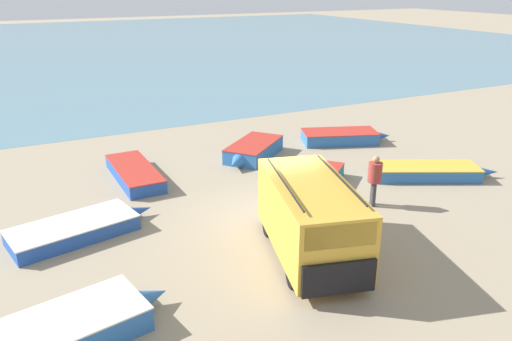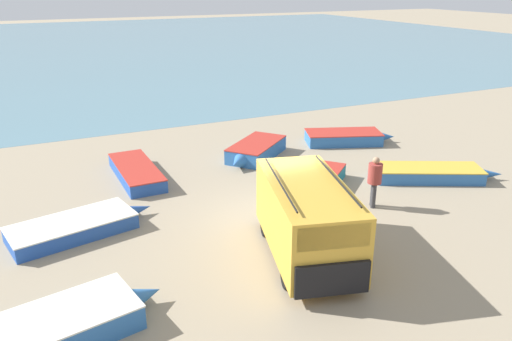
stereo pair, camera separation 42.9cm
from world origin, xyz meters
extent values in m
plane|color=gray|center=(0.00, 0.00, 0.00)|extent=(200.00, 200.00, 0.00)
cube|color=slate|center=(0.00, 52.00, 0.00)|extent=(120.00, 80.00, 0.01)
cube|color=gold|center=(-0.47, -2.56, 1.24)|extent=(3.15, 4.97, 1.92)
cube|color=black|center=(-1.08, -4.84, 0.71)|extent=(1.82, 0.58, 0.87)
cube|color=#1E232D|center=(-1.06, -4.76, 1.82)|extent=(1.73, 0.52, 0.62)
cylinder|color=black|center=(0.00, -4.17, 0.34)|extent=(0.39, 0.71, 0.68)
cylinder|color=black|center=(-1.69, -3.71, 0.34)|extent=(0.39, 0.71, 0.68)
cylinder|color=black|center=(0.75, -1.42, 0.34)|extent=(0.39, 0.71, 0.68)
cylinder|color=black|center=(-0.95, -0.96, 0.34)|extent=(0.39, 0.71, 0.68)
cylinder|color=black|center=(0.29, -2.77, 2.32)|extent=(1.03, 3.66, 0.05)
cylinder|color=black|center=(-1.23, -2.36, 2.32)|extent=(1.03, 3.66, 0.05)
cube|color=#234CA3|center=(-6.34, 1.59, 0.23)|extent=(3.94, 2.39, 0.45)
cone|color=#234CA3|center=(-4.15, 2.07, 0.23)|extent=(0.88, 0.59, 0.43)
cube|color=silver|center=(-6.34, 1.59, 0.39)|extent=(0.52, 1.52, 0.05)
cube|color=silver|center=(-6.34, 1.59, 0.47)|extent=(3.98, 2.42, 0.04)
cube|color=#1E757F|center=(2.54, 1.65, 0.25)|extent=(3.21, 3.07, 0.51)
cone|color=#1E757F|center=(3.92, 2.86, 0.25)|extent=(0.82, 0.80, 0.48)
cube|color=#B22D23|center=(2.54, 1.65, 0.44)|extent=(1.02, 1.13, 0.05)
cube|color=#B22D23|center=(2.54, 1.65, 0.53)|extent=(3.24, 3.10, 0.04)
cube|color=#234CA3|center=(-3.49, 5.49, 0.24)|extent=(1.46, 4.01, 0.48)
cone|color=#234CA3|center=(-3.54, 7.92, 0.24)|extent=(0.47, 0.89, 0.46)
cube|color=#B22D23|center=(-3.49, 5.49, 0.42)|extent=(1.28, 0.22, 0.05)
cube|color=#B22D23|center=(-3.49, 5.49, 0.50)|extent=(1.48, 4.05, 0.04)
cube|color=#2D66AD|center=(6.90, 0.46, 0.24)|extent=(4.27, 3.06, 0.48)
cone|color=#2D66AD|center=(9.12, -0.64, 0.24)|extent=(1.00, 0.80, 0.46)
cube|color=gold|center=(6.90, 0.46, 0.41)|extent=(0.75, 1.25, 0.05)
cube|color=gold|center=(6.90, 0.46, 0.50)|extent=(4.31, 3.09, 0.04)
cube|color=#2D66AD|center=(1.94, 5.80, 0.31)|extent=(3.40, 3.20, 0.63)
cone|color=#2D66AD|center=(0.47, 4.59, 0.31)|extent=(0.91, 0.90, 0.60)
cube|color=#B22D23|center=(1.94, 5.80, 0.56)|extent=(1.08, 1.24, 0.05)
cube|color=#B22D23|center=(1.94, 5.80, 0.65)|extent=(3.44, 3.23, 0.04)
cube|color=#2D66AD|center=(-7.19, -3.33, 0.29)|extent=(3.69, 2.31, 0.58)
cone|color=#2D66AD|center=(-5.14, -2.92, 0.29)|extent=(0.85, 0.68, 0.55)
cube|color=silver|center=(-7.19, -3.33, 0.51)|extent=(0.50, 1.55, 0.05)
cube|color=silver|center=(-7.19, -3.33, 0.60)|extent=(3.72, 2.33, 0.04)
cube|color=#2D66AD|center=(6.58, 5.82, 0.27)|extent=(3.84, 2.69, 0.53)
cone|color=#2D66AD|center=(8.59, 5.07, 0.27)|extent=(0.90, 0.75, 0.51)
cube|color=#B22D23|center=(6.58, 5.82, 0.47)|extent=(0.69, 1.42, 0.05)
cube|color=#B22D23|center=(6.58, 5.82, 0.55)|extent=(3.87, 2.72, 0.04)
cylinder|color=#38383D|center=(3.39, -0.59, 0.44)|extent=(0.17, 0.17, 0.88)
cylinder|color=#38383D|center=(3.30, -0.75, 0.44)|extent=(0.17, 0.17, 0.88)
cylinder|color=#993833|center=(3.35, -0.67, 1.23)|extent=(0.48, 0.48, 0.70)
sphere|color=tan|center=(3.35, -0.67, 1.70)|extent=(0.24, 0.24, 0.24)
camera|label=1|loc=(-7.44, -13.06, 7.37)|focal=35.00mm
camera|label=2|loc=(-7.06, -13.25, 7.37)|focal=35.00mm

